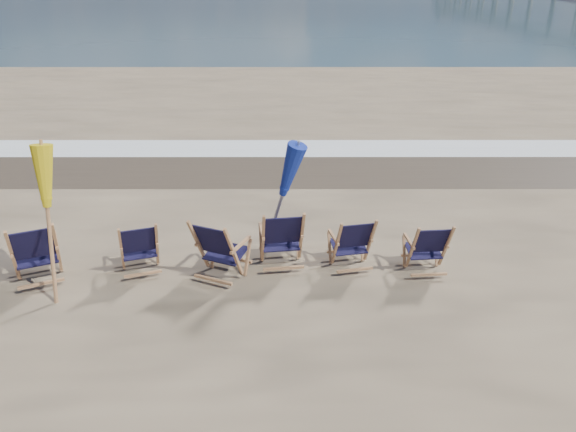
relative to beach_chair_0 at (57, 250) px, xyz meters
name	(u,v)px	position (x,y,z in m)	size (l,w,h in m)	color
surf_foam	(288,148)	(3.41, 6.53, -0.53)	(200.00, 1.40, 0.01)	silver
wet_sand_strip	(288,168)	(3.41, 5.03, -0.54)	(200.00, 2.60, 0.00)	#42362A
beach_chair_0	(57,250)	(0.00, 0.00, 0.00)	(0.69, 0.77, 1.07)	black
beach_chair_1	(157,246)	(1.42, 0.25, -0.07)	(0.60, 0.68, 0.94)	black
beach_chair_2	(234,255)	(2.62, -0.13, -0.01)	(0.68, 0.76, 1.06)	black
beach_chair_3	(302,239)	(3.63, 0.38, 0.00)	(0.68, 0.77, 1.07)	black
beach_chair_4	(370,243)	(4.69, 0.35, -0.06)	(0.61, 0.69, 0.96)	black
beach_chair_5	(446,249)	(5.81, 0.18, -0.07)	(0.60, 0.67, 0.94)	black
umbrella_yellow	(41,187)	(0.12, -0.39, 1.17)	(0.30, 0.30, 2.24)	#AA764C
umbrella_blue	(277,171)	(3.25, 0.54, 1.05)	(0.30, 0.30, 2.11)	#A5A5AD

